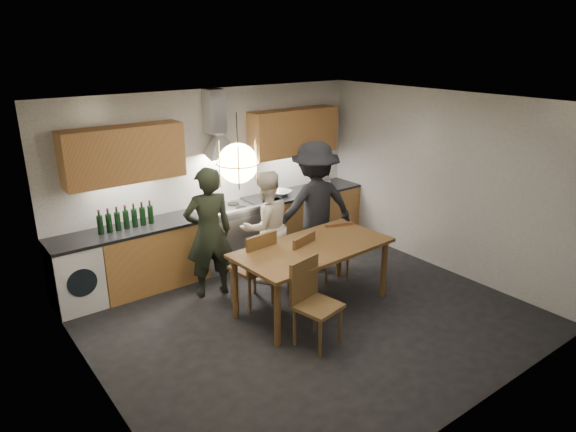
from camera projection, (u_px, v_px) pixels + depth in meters
ground at (307, 315)px, 6.40m from camera, size 5.00×5.00×0.00m
room_shell at (309, 183)px, 5.84m from camera, size 5.02×4.52×2.61m
counter_run at (227, 236)px, 7.74m from camera, size 5.00×0.62×0.90m
range_stove at (226, 237)px, 7.72m from camera, size 0.90×0.60×0.92m
wall_fixtures at (218, 141)px, 7.34m from camera, size 4.30×0.54×1.10m
pendant_lamp at (238, 163)px, 5.07m from camera, size 0.43×0.43×0.70m
dining_table at (313, 253)px, 6.37m from camera, size 2.03×1.10×0.84m
chair_back_left at (256, 264)px, 6.46m from camera, size 0.49×0.49×1.01m
chair_back_mid at (297, 263)px, 6.54m from camera, size 0.54×0.54×0.96m
chair_back_right at (335, 246)px, 7.22m from camera, size 0.51×0.51×0.88m
chair_front at (311, 297)px, 5.67m from camera, size 0.53×0.53×0.99m
person_left at (209, 233)px, 6.66m from camera, size 0.71×0.54×1.76m
person_mid at (266, 227)px, 7.12m from camera, size 0.79×0.63×1.59m
person_right at (315, 207)px, 7.44m from camera, size 1.36×0.96×1.91m
mixing_bowl at (280, 193)px, 8.14m from camera, size 0.44×0.44×0.08m
stock_pot at (325, 183)px, 8.63m from camera, size 0.23×0.23×0.14m
wine_bottles at (126, 217)px, 6.70m from camera, size 0.75×0.08×0.32m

